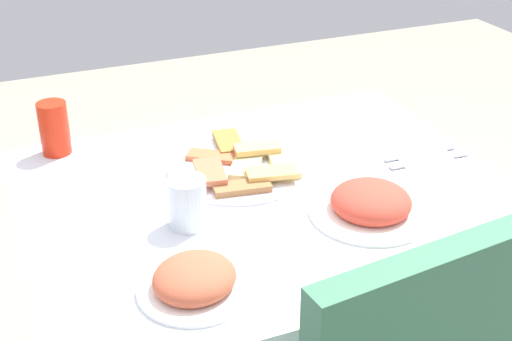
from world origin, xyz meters
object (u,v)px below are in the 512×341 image
at_px(salad_plate_greens, 371,204).
at_px(salad_plate_rice, 195,280).
at_px(dining_table, 268,231).
at_px(fork, 420,153).
at_px(spoon, 429,159).
at_px(soda_can, 54,128).
at_px(drinking_glass, 187,203).
at_px(paper_napkin, 425,158).
at_px(pide_platter, 241,166).

xyz_separation_m(salad_plate_greens, salad_plate_rice, (0.39, 0.10, -0.00)).
distance_m(dining_table, fork, 0.40).
height_order(dining_table, salad_plate_rice, salad_plate_rice).
xyz_separation_m(salad_plate_rice, fork, (-0.63, -0.28, -0.02)).
bearing_deg(spoon, soda_can, -23.94).
relative_size(drinking_glass, fork, 0.53).
bearing_deg(dining_table, salad_plate_greens, 133.50).
height_order(drinking_glass, paper_napkin, drinking_glass).
height_order(drinking_glass, fork, drinking_glass).
bearing_deg(paper_napkin, pide_platter, -14.14).
xyz_separation_m(pide_platter, drinking_glass, (0.17, 0.16, 0.04)).
bearing_deg(dining_table, paper_napkin, -179.43).
height_order(salad_plate_greens, fork, salad_plate_greens).
xyz_separation_m(soda_can, spoon, (-0.76, 0.36, -0.06)).
height_order(salad_plate_greens, drinking_glass, drinking_glass).
height_order(fork, spoon, same).
bearing_deg(salad_plate_rice, salad_plate_greens, -165.72).
distance_m(salad_plate_rice, soda_can, 0.62).
relative_size(salad_plate_greens, paper_napkin, 1.94).
distance_m(dining_table, salad_plate_greens, 0.25).
bearing_deg(drinking_glass, spoon, -175.64).
bearing_deg(fork, paper_napkin, 91.43).
relative_size(paper_napkin, spoon, 0.62).
relative_size(paper_napkin, fork, 0.67).
xyz_separation_m(pide_platter, salad_plate_rice, (0.22, 0.36, 0.01)).
distance_m(dining_table, soda_can, 0.54).
height_order(salad_plate_rice, spoon, salad_plate_rice).
bearing_deg(pide_platter, drinking_glass, 43.59).
height_order(pide_platter, paper_napkin, pide_platter).
bearing_deg(dining_table, salad_plate_rice, 46.36).
bearing_deg(salad_plate_rice, dining_table, -133.64).
relative_size(dining_table, drinking_glass, 10.18).
xyz_separation_m(dining_table, fork, (-0.38, -0.02, 0.10)).
xyz_separation_m(dining_table, pide_platter, (0.02, -0.11, 0.11)).
bearing_deg(pide_platter, soda_can, -34.74).
distance_m(paper_napkin, spoon, 0.02).
height_order(salad_plate_rice, paper_napkin, salad_plate_rice).
height_order(pide_platter, salad_plate_greens, salad_plate_greens).
distance_m(pide_platter, salad_plate_greens, 0.31).
bearing_deg(spoon, salad_plate_rice, 22.81).
distance_m(pide_platter, drinking_glass, 0.24).
distance_m(pide_platter, paper_napkin, 0.42).
distance_m(salad_plate_rice, drinking_glass, 0.21).
distance_m(drinking_glass, paper_napkin, 0.58).
bearing_deg(soda_can, drinking_glass, 113.94).
distance_m(dining_table, pide_platter, 0.15).
bearing_deg(salad_plate_greens, spoon, -149.03).
xyz_separation_m(soda_can, fork, (-0.76, 0.33, -0.06)).
distance_m(soda_can, drinking_glass, 0.45).
xyz_separation_m(drinking_glass, spoon, (-0.58, -0.04, -0.04)).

